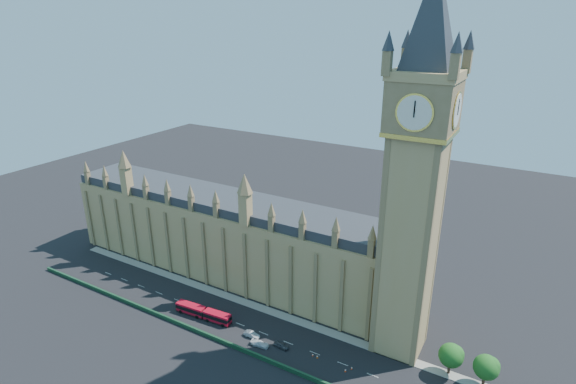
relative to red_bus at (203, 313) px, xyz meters
The scene contains 15 objects.
ground 15.59m from the red_bus, 10.19° to the left, with size 400.00×400.00×0.00m, color black.
palace_westminster 29.27m from the red_bus, 111.49° to the left, with size 120.00×20.00×28.00m.
elizabeth_tower 76.93m from the red_bus, 17.44° to the left, with size 20.59×20.59×105.00m.
bridge_parapet 16.52m from the red_bus, 22.30° to the right, with size 160.00×0.60×1.20m, color #1E4C2D.
kerb_north 19.62m from the red_bus, 38.74° to the left, with size 160.00×3.00×0.16m, color gray.
tree_east_near 68.81m from the red_bus, 10.76° to the left, with size 6.00×6.00×8.50m.
tree_east_far 76.67m from the red_bus, ahead, with size 6.00×6.00×8.50m.
red_bus is the anchor object (origin of this frame).
car_grey 26.57m from the red_bus, ahead, with size 1.73×4.30×1.47m, color #414349.
car_silver 17.28m from the red_bus, ahead, with size 1.60×4.59×1.51m, color #ADAFB5.
car_white 21.39m from the red_bus, ahead, with size 2.03×4.98×1.45m, color silver.
cone_a 44.92m from the red_bus, ahead, with size 0.64×0.64×0.78m.
cone_b 35.36m from the red_bus, ahead, with size 0.51×0.51×0.66m.
cone_c 36.71m from the red_bus, ahead, with size 0.66×0.66×0.80m.
cone_d 46.02m from the red_bus, ahead, with size 0.59×0.59×0.71m.
Camera 1 is at (61.32, -86.00, 81.68)m, focal length 28.00 mm.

